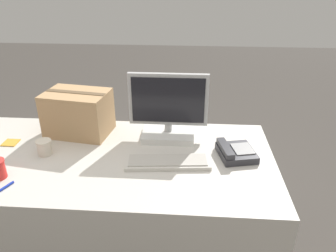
{
  "coord_description": "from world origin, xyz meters",
  "views": [
    {
      "loc": [
        0.42,
        -1.53,
        1.69
      ],
      "look_at": [
        0.31,
        0.1,
        0.88
      ],
      "focal_mm": 35.0,
      "sensor_mm": 36.0,
      "label": 1
    }
  ],
  "objects_px": {
    "paper_cup_right": "(44,147)",
    "sticky_note_pad": "(11,143)",
    "monitor": "(168,113)",
    "pen_marker": "(1,190)",
    "keyboard": "(168,162)",
    "desk_phone": "(235,152)",
    "cardboard_box": "(78,113)"
  },
  "relations": [
    {
      "from": "keyboard",
      "to": "sticky_note_pad",
      "type": "relative_size",
      "value": 5.47
    },
    {
      "from": "desk_phone",
      "to": "sticky_note_pad",
      "type": "bearing_deg",
      "value": 164.98
    },
    {
      "from": "paper_cup_right",
      "to": "cardboard_box",
      "type": "height_order",
      "value": "cardboard_box"
    },
    {
      "from": "keyboard",
      "to": "paper_cup_right",
      "type": "distance_m",
      "value": 0.7
    },
    {
      "from": "desk_phone",
      "to": "monitor",
      "type": "bearing_deg",
      "value": 139.67
    },
    {
      "from": "pen_marker",
      "to": "sticky_note_pad",
      "type": "xyz_separation_m",
      "value": [
        -0.18,
        0.45,
        -0.0
      ]
    },
    {
      "from": "pen_marker",
      "to": "sticky_note_pad",
      "type": "height_order",
      "value": "pen_marker"
    },
    {
      "from": "paper_cup_right",
      "to": "sticky_note_pad",
      "type": "distance_m",
      "value": 0.28
    },
    {
      "from": "monitor",
      "to": "pen_marker",
      "type": "height_order",
      "value": "monitor"
    },
    {
      "from": "paper_cup_right",
      "to": "pen_marker",
      "type": "relative_size",
      "value": 0.63
    },
    {
      "from": "desk_phone",
      "to": "cardboard_box",
      "type": "bearing_deg",
      "value": 154.24
    },
    {
      "from": "keyboard",
      "to": "pen_marker",
      "type": "bearing_deg",
      "value": -164.89
    },
    {
      "from": "paper_cup_right",
      "to": "pen_marker",
      "type": "xyz_separation_m",
      "value": [
        -0.07,
        -0.34,
        -0.04
      ]
    },
    {
      "from": "sticky_note_pad",
      "to": "desk_phone",
      "type": "bearing_deg",
      "value": -2.36
    },
    {
      "from": "paper_cup_right",
      "to": "cardboard_box",
      "type": "distance_m",
      "value": 0.31
    },
    {
      "from": "monitor",
      "to": "paper_cup_right",
      "type": "relative_size",
      "value": 5.45
    },
    {
      "from": "paper_cup_right",
      "to": "sticky_note_pad",
      "type": "height_order",
      "value": "paper_cup_right"
    },
    {
      "from": "keyboard",
      "to": "pen_marker",
      "type": "height_order",
      "value": "keyboard"
    },
    {
      "from": "cardboard_box",
      "to": "monitor",
      "type": "bearing_deg",
      "value": -1.8
    },
    {
      "from": "monitor",
      "to": "desk_phone",
      "type": "distance_m",
      "value": 0.46
    },
    {
      "from": "cardboard_box",
      "to": "pen_marker",
      "type": "distance_m",
      "value": 0.65
    },
    {
      "from": "paper_cup_right",
      "to": "cardboard_box",
      "type": "bearing_deg",
      "value": 67.16
    },
    {
      "from": "keyboard",
      "to": "desk_phone",
      "type": "bearing_deg",
      "value": 10.85
    },
    {
      "from": "keyboard",
      "to": "paper_cup_right",
      "type": "bearing_deg",
      "value": 170.35
    },
    {
      "from": "paper_cup_right",
      "to": "sticky_note_pad",
      "type": "xyz_separation_m",
      "value": [
        -0.26,
        0.11,
        -0.04
      ]
    },
    {
      "from": "monitor",
      "to": "cardboard_box",
      "type": "distance_m",
      "value": 0.56
    },
    {
      "from": "keyboard",
      "to": "desk_phone",
      "type": "height_order",
      "value": "desk_phone"
    },
    {
      "from": "keyboard",
      "to": "pen_marker",
      "type": "distance_m",
      "value": 0.82
    },
    {
      "from": "pen_marker",
      "to": "cardboard_box",
      "type": "bearing_deg",
      "value": -174.34
    },
    {
      "from": "monitor",
      "to": "cardboard_box",
      "type": "relative_size",
      "value": 1.13
    },
    {
      "from": "keyboard",
      "to": "paper_cup_right",
      "type": "height_order",
      "value": "paper_cup_right"
    },
    {
      "from": "keyboard",
      "to": "paper_cup_right",
      "type": "xyz_separation_m",
      "value": [
        -0.69,
        0.05,
        0.03
      ]
    }
  ]
}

